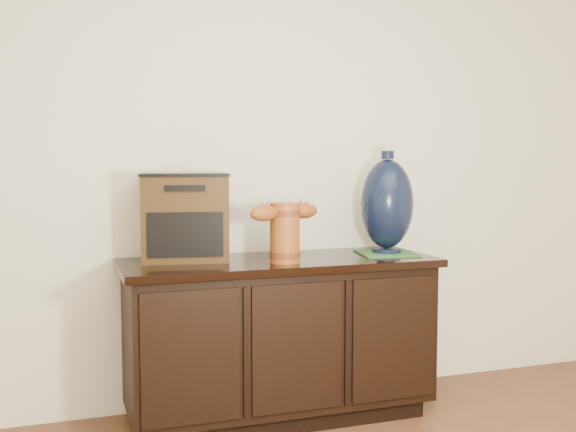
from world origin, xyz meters
name	(u,v)px	position (x,y,z in m)	size (l,w,h in m)	color
sideboard	(279,337)	(0.00, 2.23, 0.39)	(1.46, 0.56, 0.75)	black
terracotta_vessel	(285,229)	(-0.01, 2.11, 0.91)	(0.37, 0.19, 0.27)	#9C4E1C
tv_radio	(185,217)	(-0.42, 2.35, 0.95)	(0.44, 0.38, 0.40)	#39260E
green_mat	(386,253)	(0.55, 2.22, 0.76)	(0.27, 0.27, 0.01)	#2F632C
lamp_base	(387,204)	(0.55, 2.22, 1.00)	(0.29, 0.29, 0.50)	black
spray_can	(289,238)	(0.08, 2.32, 0.84)	(0.06, 0.06, 0.18)	#631F10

